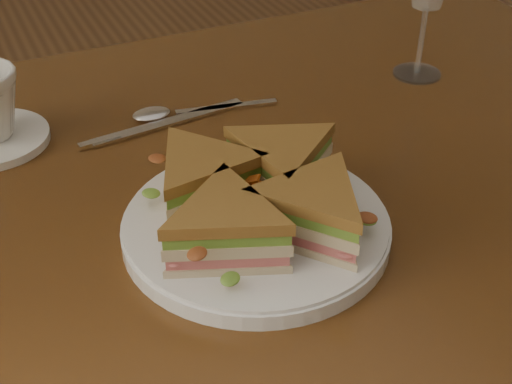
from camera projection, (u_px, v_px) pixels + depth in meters
table at (255, 240)px, 0.84m from camera, size 1.20×0.80×0.75m
plate at (256, 227)px, 0.69m from camera, size 0.26×0.26×0.02m
sandwich_wedges at (256, 196)px, 0.67m from camera, size 0.27×0.27×0.06m
crisps_mound at (256, 200)px, 0.67m from camera, size 0.09×0.09×0.05m
spoon at (170, 113)px, 0.88m from camera, size 0.18×0.05×0.01m
knife at (158, 126)px, 0.86m from camera, size 0.22×0.04×0.00m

